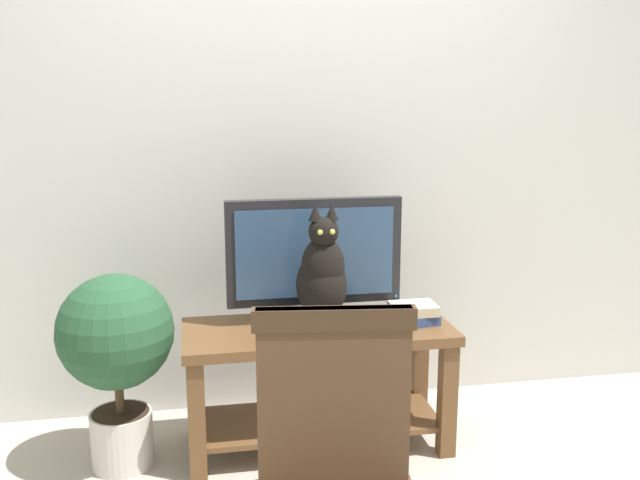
{
  "coord_description": "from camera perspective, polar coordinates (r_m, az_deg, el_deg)",
  "views": [
    {
      "loc": [
        -0.53,
        -2.33,
        1.57
      ],
      "look_at": [
        -0.01,
        0.48,
        0.95
      ],
      "focal_mm": 39.62,
      "sensor_mm": 36.0,
      "label": 1
    }
  ],
  "objects": [
    {
      "name": "tv_stand",
      "position": [
        3.14,
        -0.17,
        -10.1
      ],
      "size": [
        1.16,
        0.48,
        0.56
      ],
      "color": "brown",
      "rests_on": "ground"
    },
    {
      "name": "potted_plant",
      "position": [
        3.04,
        -16.13,
        -8.27
      ],
      "size": [
        0.48,
        0.48,
        0.83
      ],
      "color": "beige",
      "rests_on": "ground"
    },
    {
      "name": "book_stack",
      "position": [
        3.15,
        7.58,
        -5.89
      ],
      "size": [
        0.21,
        0.18,
        0.09
      ],
      "color": "#33477A",
      "rests_on": "tv_stand"
    },
    {
      "name": "cat",
      "position": [
        2.89,
        0.19,
        -2.86
      ],
      "size": [
        0.21,
        0.32,
        0.49
      ],
      "color": "black",
      "rests_on": "media_box"
    },
    {
      "name": "back_wall",
      "position": [
        3.44,
        -1.67,
        9.36
      ],
      "size": [
        7.0,
        0.12,
        2.8
      ],
      "primitive_type": "cube",
      "color": "beige",
      "rests_on": "ground"
    },
    {
      "name": "wooden_chair",
      "position": [
        1.93,
        1.35,
        -18.62
      ],
      "size": [
        0.49,
        0.49,
        1.01
      ],
      "color": "#513823",
      "rests_on": "ground"
    },
    {
      "name": "media_box",
      "position": [
        2.97,
        0.12,
        -6.98
      ],
      "size": [
        0.44,
        0.26,
        0.08
      ],
      "color": "#2D2D30",
      "rests_on": "tv_stand"
    },
    {
      "name": "tv",
      "position": [
        3.08,
        -0.46,
        -1.53
      ],
      "size": [
        0.77,
        0.2,
        0.55
      ],
      "color": "black",
      "rests_on": "tv_stand"
    }
  ]
}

